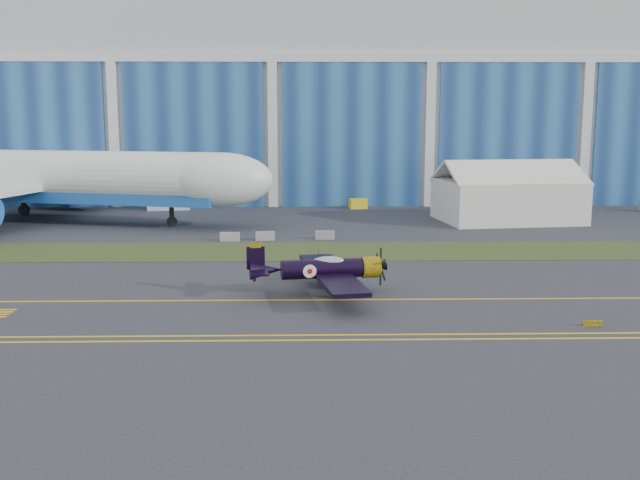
{
  "coord_description": "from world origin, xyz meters",
  "views": [
    {
      "loc": [
        4.19,
        -56.14,
        12.9
      ],
      "look_at": [
        5.6,
        5.87,
        2.45
      ],
      "focal_mm": 42.0,
      "sensor_mm": 36.0,
      "label": 1
    }
  ],
  "objects_px": {
    "jetliner": "(17,119)",
    "tent": "(508,190)",
    "warbird": "(323,269)",
    "tug": "(358,204)",
    "shipping_container": "(169,201)"
  },
  "relations": [
    {
      "from": "warbird",
      "to": "jetliner",
      "type": "bearing_deg",
      "value": 123.91
    },
    {
      "from": "tent",
      "to": "tug",
      "type": "xyz_separation_m",
      "value": [
        -17.32,
        12.62,
        -3.08
      ]
    },
    {
      "from": "tent",
      "to": "tug",
      "type": "height_order",
      "value": "tent"
    },
    {
      "from": "jetliner",
      "to": "tent",
      "type": "xyz_separation_m",
      "value": [
        59.11,
        -1.08,
        -8.54
      ]
    },
    {
      "from": "tent",
      "to": "shipping_container",
      "type": "height_order",
      "value": "tent"
    },
    {
      "from": "tug",
      "to": "warbird",
      "type": "bearing_deg",
      "value": -108.33
    },
    {
      "from": "warbird",
      "to": "tent",
      "type": "height_order",
      "value": "tent"
    },
    {
      "from": "tent",
      "to": "shipping_container",
      "type": "bearing_deg",
      "value": 157.5
    },
    {
      "from": "warbird",
      "to": "tent",
      "type": "xyz_separation_m",
      "value": [
        23.53,
        37.16,
        1.91
      ]
    },
    {
      "from": "warbird",
      "to": "jetliner",
      "type": "height_order",
      "value": "jetliner"
    },
    {
      "from": "jetliner",
      "to": "warbird",
      "type": "bearing_deg",
      "value": -32.58
    },
    {
      "from": "warbird",
      "to": "tug",
      "type": "distance_m",
      "value": 50.18
    },
    {
      "from": "shipping_container",
      "to": "tug",
      "type": "relative_size",
      "value": 2.43
    },
    {
      "from": "warbird",
      "to": "shipping_container",
      "type": "relative_size",
      "value": 2.7
    },
    {
      "from": "warbird",
      "to": "tug",
      "type": "relative_size",
      "value": 6.57
    }
  ]
}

